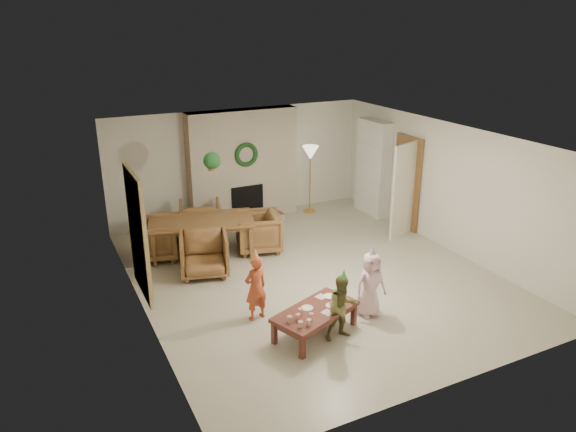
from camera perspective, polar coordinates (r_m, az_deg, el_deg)
floor at (r=9.77m, az=2.63°, el=-6.25°), size 7.00×7.00×0.00m
ceiling at (r=8.94m, az=2.89°, el=8.24°), size 7.00×7.00×0.00m
wall_back at (r=12.33m, az=-5.15°, el=5.57°), size 7.00×0.00×7.00m
wall_front at (r=6.71m, az=17.49°, el=-8.39°), size 7.00×0.00×7.00m
wall_left at (r=8.34m, az=-15.62°, el=-2.41°), size 0.00×7.00×7.00m
wall_right at (r=10.99m, az=16.61°, el=2.97°), size 0.00×7.00×7.00m
fireplace_mass at (r=12.14m, az=-4.81°, el=5.36°), size 2.50×0.40×2.50m
fireplace_hearth at (r=12.20m, az=-4.04°, el=-0.42°), size 1.60×0.30×0.12m
fireplace_firebox at (r=12.22m, az=-4.39°, el=1.54°), size 0.75×0.12×0.75m
fireplace_wreath at (r=11.86m, az=-4.44°, el=6.51°), size 0.54×0.10×0.54m
floor_lamp_base at (r=12.88m, az=2.31°, el=0.55°), size 0.30×0.30×0.03m
floor_lamp_post at (r=12.66m, az=2.35°, el=3.66°), size 0.03×0.03×1.44m
floor_lamp_shade at (r=12.48m, az=2.40°, el=6.71°), size 0.38×0.38×0.32m
bookshelf_carcass at (r=12.64m, az=9.03°, el=5.08°), size 0.30×1.00×2.20m
bookshelf_shelf_a at (r=12.82m, az=8.80°, el=2.26°), size 0.30×0.92×0.03m
bookshelf_shelf_b at (r=12.70m, az=8.89°, el=3.98°), size 0.30×0.92×0.03m
bookshelf_shelf_c at (r=12.59m, az=8.99°, el=5.73°), size 0.30×0.92×0.03m
bookshelf_shelf_d at (r=12.50m, az=9.09°, el=7.50°), size 0.30×0.92×0.03m
books_row_lower at (r=12.65m, az=9.14°, el=2.66°), size 0.20×0.40×0.24m
books_row_mid at (r=12.69m, az=8.72°, el=4.63°), size 0.20×0.44×0.24m
books_row_upper at (r=12.47m, az=9.21°, el=6.19°), size 0.20×0.36×0.22m
door_frame at (r=11.89m, az=12.50°, el=3.47°), size 0.05×0.86×2.04m
door_leaf at (r=11.39m, az=12.17°, el=2.64°), size 0.77×0.32×2.00m
curtain_panel at (r=8.53m, az=-15.63°, el=-1.90°), size 0.06×1.20×2.00m
dining_table at (r=10.57m, az=-9.09°, el=-2.27°), size 2.23×1.61×0.70m
dining_chair_near at (r=9.75m, az=-8.90°, el=-4.02°), size 1.03×1.05×0.78m
dining_chair_far at (r=11.38m, az=-9.27°, el=-0.43°), size 1.03×1.05×0.78m
dining_chair_left at (r=10.58m, az=-13.86°, el=-2.39°), size 1.05×1.03×0.78m
dining_chair_right at (r=10.64m, az=-3.17°, el=-1.69°), size 1.05×1.03×0.78m
hanging_plant_cord at (r=9.86m, az=-8.13°, el=7.11°), size 0.01×0.01×0.70m
hanging_plant_pot at (r=9.94m, az=-8.03°, el=5.15°), size 0.16×0.16×0.12m
hanging_plant_foliage at (r=9.91m, az=-8.06°, el=5.82°), size 0.32×0.32×0.32m
coffee_table_top at (r=7.91m, az=2.93°, el=-10.08°), size 1.44×1.07×0.06m
coffee_table_apron at (r=7.94m, az=2.93°, el=-10.52°), size 1.31×0.94×0.08m
coffee_leg_fl at (r=7.49m, az=1.53°, el=-13.78°), size 0.09×0.09×0.34m
coffee_leg_fr at (r=8.27m, az=7.00°, el=-10.33°), size 0.09×0.09×0.34m
coffee_leg_bl at (r=7.79m, az=-1.47°, el=-12.30°), size 0.09×0.09×0.34m
coffee_leg_br at (r=8.55m, az=4.10°, el=-9.15°), size 0.09×0.09×0.34m
cup_a at (r=7.46m, az=1.33°, el=-11.41°), size 0.09×0.09×0.09m
cup_b at (r=7.57m, az=0.18°, el=-10.88°), size 0.09×0.09×0.09m
cup_c at (r=7.51m, az=2.24°, el=-11.19°), size 0.09×0.09×0.09m
cup_d at (r=7.62m, az=1.08°, el=-10.67°), size 0.09×0.09×0.09m
cup_e at (r=7.64m, az=2.47°, el=-10.58°), size 0.09×0.09×0.09m
cup_f at (r=7.76m, az=1.33°, el=-10.07°), size 0.09×0.09×0.09m
plate_a at (r=7.92m, az=2.03°, el=-9.71°), size 0.23×0.23×0.01m
plate_b at (r=8.00m, az=4.65°, el=-9.44°), size 0.23×0.23×0.01m
plate_c at (r=8.25m, az=4.43°, el=-8.47°), size 0.23×0.23×0.01m
food_scoop at (r=7.99m, az=4.66°, el=-9.19°), size 0.09×0.09×0.07m
napkin_left at (r=7.83m, az=4.20°, el=-10.18°), size 0.19×0.19×0.01m
napkin_right at (r=8.22m, az=3.55°, el=-8.55°), size 0.19×0.19×0.01m
child_red at (r=8.22m, az=-3.44°, el=-7.63°), size 0.42×0.31×1.04m
party_hat_red at (r=7.97m, az=-3.53°, el=-4.04°), size 0.17×0.17×0.20m
child_plaid at (r=7.79m, az=5.81°, el=-9.66°), size 0.49×0.39×0.98m
party_hat_plaid at (r=7.54m, az=5.96°, el=-6.20°), size 0.15×0.15×0.16m
child_pink at (r=8.40m, az=8.76°, el=-7.18°), size 0.52×0.35×1.04m
party_hat_pink at (r=8.16m, az=8.97°, el=-3.69°), size 0.16×0.16×0.19m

